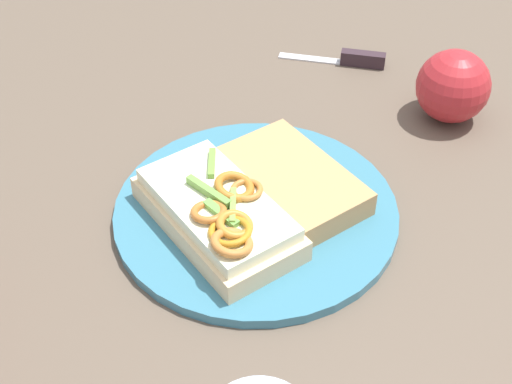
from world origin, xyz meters
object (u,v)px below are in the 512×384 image
plate (256,212)px  bread_slice_side (293,180)px  apple_3 (453,86)px  knife (351,59)px  sandwich (218,213)px

plate → bread_slice_side: (-0.02, -0.04, 0.02)m
apple_3 → knife: bearing=-21.4°
plate → sandwich: bearing=65.9°
plate → bread_slice_side: 0.05m
bread_slice_side → knife: size_ratio=1.11×
plate → apple_3: 0.27m
plate → sandwich: size_ratio=1.43×
plate → apple_3: bearing=-115.9°
plate → knife: (0.02, -0.29, 0.00)m
plate → bread_slice_side: size_ratio=1.87×
plate → sandwich: (0.02, 0.04, 0.02)m
bread_slice_side → knife: (0.04, -0.26, -0.02)m
apple_3 → knife: apple_3 is taller
apple_3 → knife: size_ratio=0.62×
knife → bread_slice_side: bearing=83.8°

